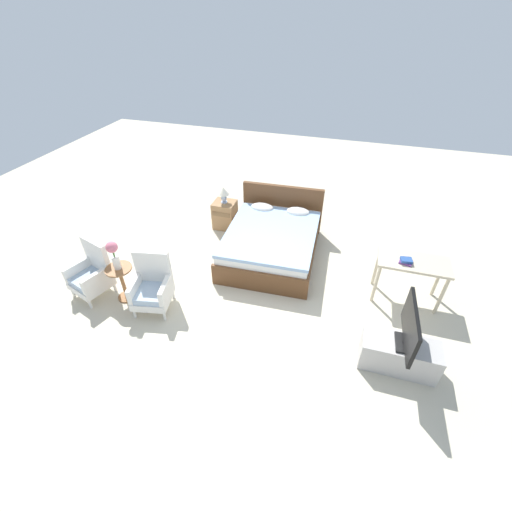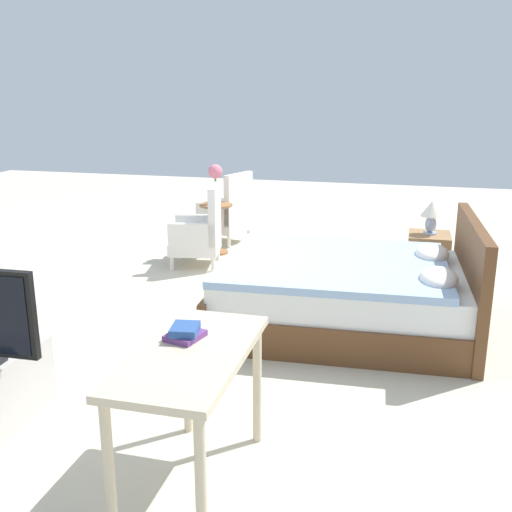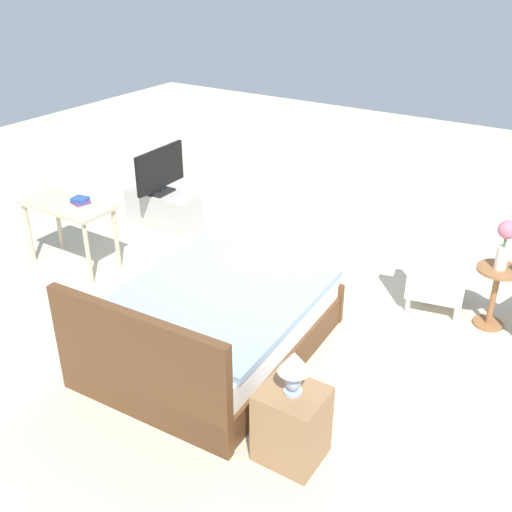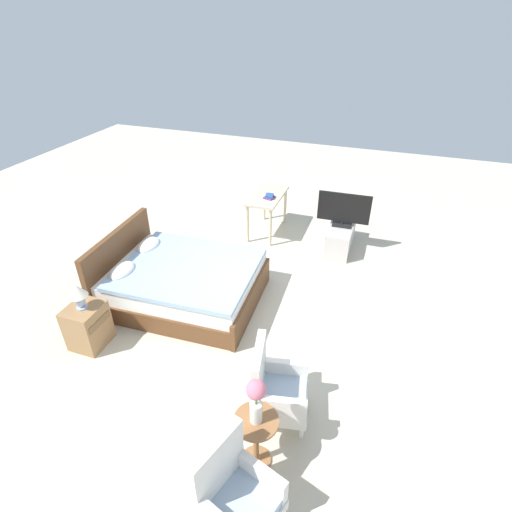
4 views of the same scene
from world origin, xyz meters
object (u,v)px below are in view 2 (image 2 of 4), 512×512
at_px(nightstand, 428,262).
at_px(table_lamp, 432,213).
at_px(vanity_desk, 191,372).
at_px(armchair_by_window_right, 200,233).
at_px(armchair_by_window_left, 228,214).
at_px(side_table, 216,223).
at_px(bed, 349,293).
at_px(book_stack, 185,333).
at_px(flower_vase, 215,180).

relative_size(nightstand, table_lamp, 1.73).
bearing_deg(vanity_desk, armchair_by_window_right, -160.91).
distance_m(armchair_by_window_left, side_table, 0.54).
height_order(table_lamp, vanity_desk, table_lamp).
relative_size(side_table, nightstand, 1.07).
height_order(armchair_by_window_left, side_table, armchair_by_window_left).
xyz_separation_m(bed, nightstand, (-1.18, 0.66, -0.01)).
xyz_separation_m(vanity_desk, book_stack, (-0.13, -0.08, 0.14)).
xyz_separation_m(armchair_by_window_right, book_stack, (3.60, 1.21, 0.41)).
xyz_separation_m(armchair_by_window_left, table_lamp, (1.31, 2.48, 0.41)).
distance_m(bed, armchair_by_window_right, 2.31).
bearing_deg(flower_vase, table_lamp, 72.61).
xyz_separation_m(side_table, table_lamp, (0.77, 2.47, 0.40)).
bearing_deg(table_lamp, bed, -29.07).
relative_size(nightstand, vanity_desk, 0.55).
distance_m(side_table, table_lamp, 2.62).
bearing_deg(table_lamp, nightstand, -90.00).
relative_size(armchair_by_window_left, nightstand, 1.61).
distance_m(nightstand, vanity_desk, 3.71).
bearing_deg(table_lamp, side_table, -107.39).
height_order(nightstand, table_lamp, table_lamp).
bearing_deg(side_table, armchair_by_window_left, -178.25).
bearing_deg(table_lamp, armchair_by_window_left, -117.79).
bearing_deg(bed, armchair_by_window_right, -127.74).
height_order(side_table, nightstand, side_table).
height_order(side_table, vanity_desk, vanity_desk).
bearing_deg(vanity_desk, book_stack, -149.46).
bearing_deg(vanity_desk, bed, 167.01).
height_order(side_table, book_stack, book_stack).
distance_m(vanity_desk, book_stack, 0.21).
height_order(nightstand, book_stack, book_stack).
height_order(bed, book_stack, bed).
distance_m(armchair_by_window_left, flower_vase, 0.75).
relative_size(armchair_by_window_right, nightstand, 1.61).
xyz_separation_m(armchair_by_window_right, nightstand, (0.23, 2.48, -0.09)).
distance_m(side_table, vanity_desk, 4.46).
height_order(side_table, flower_vase, flower_vase).
relative_size(bed, side_table, 3.49).
bearing_deg(book_stack, flower_vase, -163.85).
bearing_deg(bed, side_table, -137.22).
relative_size(flower_vase, book_stack, 2.27).
height_order(flower_vase, table_lamp, flower_vase).
distance_m(nightstand, table_lamp, 0.50).
bearing_deg(vanity_desk, side_table, -163.37).
xyz_separation_m(armchair_by_window_left, flower_vase, (0.54, 0.02, 0.53)).
height_order(bed, armchair_by_window_left, bed).
distance_m(flower_vase, table_lamp, 2.59).
xyz_separation_m(side_table, flower_vase, (0.00, 0.00, 0.52)).
xyz_separation_m(armchair_by_window_right, side_table, (-0.54, 0.01, 0.01)).
bearing_deg(side_table, table_lamp, 72.61).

